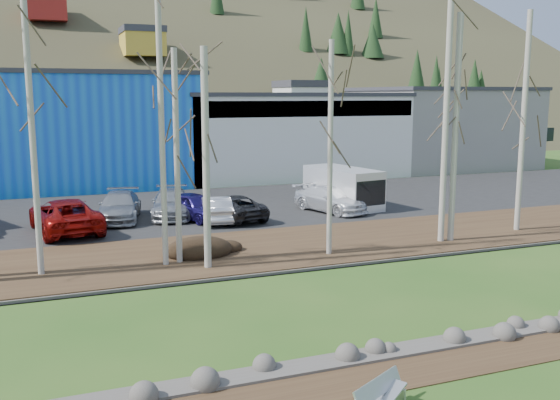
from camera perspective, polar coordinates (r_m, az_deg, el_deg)
name	(u,v)px	position (r m, az deg, el deg)	size (l,w,h in m)	color
dirt_strip	(379,375)	(15.63, 9.01, -15.54)	(80.00, 1.80, 0.03)	#382616
near_bank_rocks	(359,359)	(16.43, 7.20, -14.26)	(80.00, 0.80, 0.50)	#47423D
river	(296,308)	(19.86, 1.48, -9.89)	(80.00, 8.00, 0.90)	black
far_bank_rocks	(254,274)	(23.51, -2.42, -6.78)	(80.00, 0.80, 0.46)	#47423D
far_bank	(229,252)	(26.43, -4.68, -4.78)	(80.00, 7.00, 0.15)	#382616
parking_lot	(177,210)	(36.40, -9.44, -0.92)	(80.00, 14.00, 0.14)	black
building_blue	(54,129)	(49.13, -19.93, 6.14)	(20.40, 12.24, 8.30)	blue
building_white	(281,134)	(52.79, 0.13, 6.10)	(18.36, 12.24, 6.80)	silver
building_grey	(441,127)	(60.50, 14.47, 6.47)	(14.28, 12.24, 7.30)	gray
hillside	(84,16)	(94.96, -17.46, 15.74)	(160.00, 72.00, 35.00)	#2E281A
bench_damaged	(378,398)	(13.79, 8.93, -17.48)	(1.71, 1.26, 0.74)	#B8BBBD
seagull	(380,383)	(14.90, 9.14, -16.17)	(0.45, 0.21, 0.32)	gold
dirt_mound	(199,248)	(25.81, -7.43, -4.39)	(2.79, 1.97, 0.55)	black
birch_1	(32,134)	(23.78, -21.71, 5.66)	(0.22, 0.22, 10.25)	beige
birch_3	(161,112)	(23.80, -10.81, 7.91)	(0.22, 0.22, 11.69)	beige
birch_4	(206,160)	(23.26, -6.79, 3.68)	(0.27, 0.27, 8.21)	beige
birch_5	(177,158)	(24.18, -9.41, 3.83)	(0.23, 0.23, 8.20)	beige
birch_6	(330,149)	(25.19, 4.62, 4.63)	(0.21, 0.21, 8.62)	beige
birch_7	(446,116)	(28.27, 14.94, 7.41)	(0.26, 0.26, 11.11)	beige
birch_8	(455,130)	(28.55, 15.74, 6.22)	(0.28, 0.28, 9.95)	beige
birch_9	(523,123)	(31.85, 21.36, 6.60)	(0.26, 0.26, 10.35)	beige
car_2	(65,216)	(31.43, -19.04, -1.35)	(2.67, 5.80, 1.61)	maroon
car_3	(171,203)	(34.04, -9.91, -0.30)	(2.03, 4.99, 1.45)	gray
car_4	(194,206)	(32.98, -7.83, -0.57)	(1.69, 4.20, 1.43)	#191252
car_5	(216,209)	(32.38, -5.89, -0.82)	(1.40, 4.01, 1.32)	silver
car_6	(232,207)	(32.82, -4.41, -0.68)	(2.16, 4.67, 1.30)	black
car_7	(330,199)	(35.12, 4.61, 0.07)	(1.94, 4.78, 1.39)	white
car_8	(119,207)	(33.62, -14.48, -0.58)	(2.03, 4.99, 1.45)	gray
van_white	(345,188)	(36.48, 5.97, 1.11)	(3.01, 5.48, 2.27)	silver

